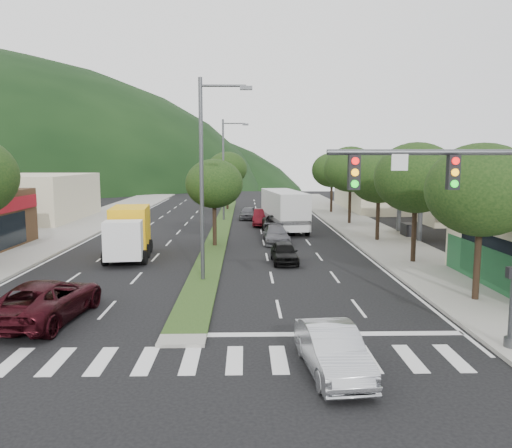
{
  "coord_description": "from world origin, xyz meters",
  "views": [
    {
      "loc": [
        2.13,
        -16.59,
        6.07
      ],
      "look_at": [
        2.73,
        10.55,
        2.57
      ],
      "focal_mm": 35.0,
      "sensor_mm": 36.0,
      "label": 1
    }
  ],
  "objects_px": {
    "traffic_signal": "(470,207)",
    "suv_maroon": "(46,300)",
    "tree_med_near": "(214,184)",
    "tree_med_far": "(227,169)",
    "motorhome": "(284,209)",
    "car_queue_f": "(272,208)",
    "tree_r_d": "(351,169)",
    "tree_r_e": "(332,170)",
    "streetlight_near": "(206,170)",
    "car_queue_e": "(248,213)",
    "streetlight_mid": "(225,165)",
    "tree_r_c": "(379,178)",
    "car_queue_a": "(284,252)",
    "car_queue_d": "(277,224)",
    "car_queue_b": "(276,235)",
    "tree_r_a": "(481,190)",
    "car_queue_c": "(263,217)",
    "box_truck": "(129,234)",
    "tree_r_b": "(416,178)",
    "sedan_silver": "(332,350)"
  },
  "relations": [
    {
      "from": "tree_r_c",
      "to": "streetlight_mid",
      "type": "distance_m",
      "value": 17.57
    },
    {
      "from": "traffic_signal",
      "to": "motorhome",
      "type": "bearing_deg",
      "value": 97.27
    },
    {
      "from": "traffic_signal",
      "to": "sedan_silver",
      "type": "xyz_separation_m",
      "value": [
        -4.41,
        -1.45,
        -3.97
      ]
    },
    {
      "from": "car_queue_a",
      "to": "car_queue_c",
      "type": "bearing_deg",
      "value": 90.66
    },
    {
      "from": "streetlight_near",
      "to": "car_queue_e",
      "type": "height_order",
      "value": "streetlight_near"
    },
    {
      "from": "streetlight_near",
      "to": "box_truck",
      "type": "xyz_separation_m",
      "value": [
        -5.31,
        6.3,
        -4.11
      ]
    },
    {
      "from": "traffic_signal",
      "to": "tree_med_near",
      "type": "height_order",
      "value": "traffic_signal"
    },
    {
      "from": "tree_r_a",
      "to": "streetlight_near",
      "type": "xyz_separation_m",
      "value": [
        -11.79,
        4.0,
        0.76
      ]
    },
    {
      "from": "tree_r_d",
      "to": "box_truck",
      "type": "height_order",
      "value": "tree_r_d"
    },
    {
      "from": "car_queue_f",
      "to": "tree_r_e",
      "type": "bearing_deg",
      "value": 4.32
    },
    {
      "from": "streetlight_near",
      "to": "car_queue_a",
      "type": "bearing_deg",
      "value": 46.2
    },
    {
      "from": "tree_r_e",
      "to": "tree_med_far",
      "type": "distance_m",
      "value": 12.65
    },
    {
      "from": "tree_r_c",
      "to": "car_queue_d",
      "type": "height_order",
      "value": "tree_r_c"
    },
    {
      "from": "streetlight_mid",
      "to": "car_queue_f",
      "type": "distance_m",
      "value": 9.44
    },
    {
      "from": "streetlight_near",
      "to": "motorhome",
      "type": "height_order",
      "value": "streetlight_near"
    },
    {
      "from": "tree_med_near",
      "to": "motorhome",
      "type": "xyz_separation_m",
      "value": [
        5.5,
        8.14,
        -2.61
      ]
    },
    {
      "from": "traffic_signal",
      "to": "suv_maroon",
      "type": "xyz_separation_m",
      "value": [
        -14.47,
        3.54,
        -3.86
      ]
    },
    {
      "from": "tree_r_c",
      "to": "tree_med_near",
      "type": "height_order",
      "value": "tree_r_c"
    },
    {
      "from": "traffic_signal",
      "to": "car_queue_a",
      "type": "height_order",
      "value": "traffic_signal"
    },
    {
      "from": "sedan_silver",
      "to": "car_queue_f",
      "type": "xyz_separation_m",
      "value": [
        0.53,
        42.4,
        0.04
      ]
    },
    {
      "from": "car_queue_a",
      "to": "car_queue_d",
      "type": "xyz_separation_m",
      "value": [
        0.37,
        11.99,
        0.13
      ]
    },
    {
      "from": "car_queue_e",
      "to": "car_queue_d",
      "type": "bearing_deg",
      "value": -69.39
    },
    {
      "from": "streetlight_mid",
      "to": "car_queue_b",
      "type": "distance_m",
      "value": 15.05
    },
    {
      "from": "tree_med_near",
      "to": "tree_med_far",
      "type": "xyz_separation_m",
      "value": [
        0.0,
        26.0,
        0.58
      ]
    },
    {
      "from": "tree_r_e",
      "to": "car_queue_c",
      "type": "bearing_deg",
      "value": -127.87
    },
    {
      "from": "tree_med_near",
      "to": "tree_med_far",
      "type": "bearing_deg",
      "value": 90.0
    },
    {
      "from": "car_queue_a",
      "to": "tree_r_a",
      "type": "bearing_deg",
      "value": -49.77
    },
    {
      "from": "tree_med_far",
      "to": "car_queue_a",
      "type": "bearing_deg",
      "value": -81.98
    },
    {
      "from": "tree_r_e",
      "to": "tree_med_far",
      "type": "xyz_separation_m",
      "value": [
        -12.0,
        4.0,
        0.11
      ]
    },
    {
      "from": "car_queue_f",
      "to": "tree_r_d",
      "type": "bearing_deg",
      "value": -54.5
    },
    {
      "from": "traffic_signal",
      "to": "tree_med_near",
      "type": "distance_m",
      "value": 21.53
    },
    {
      "from": "tree_r_d",
      "to": "streetlight_near",
      "type": "relative_size",
      "value": 0.72
    },
    {
      "from": "car_queue_d",
      "to": "tree_med_near",
      "type": "bearing_deg",
      "value": -126.08
    },
    {
      "from": "tree_r_d",
      "to": "car_queue_e",
      "type": "relative_size",
      "value": 1.91
    },
    {
      "from": "car_queue_e",
      "to": "car_queue_f",
      "type": "relative_size",
      "value": 0.76
    },
    {
      "from": "tree_r_c",
      "to": "car_queue_b",
      "type": "relative_size",
      "value": 1.46
    },
    {
      "from": "suv_maroon",
      "to": "motorhome",
      "type": "height_order",
      "value": "motorhome"
    },
    {
      "from": "tree_r_c",
      "to": "streetlight_mid",
      "type": "xyz_separation_m",
      "value": [
        -11.79,
        13.0,
        0.84
      ]
    },
    {
      "from": "tree_r_b",
      "to": "streetlight_near",
      "type": "xyz_separation_m",
      "value": [
        -11.79,
        -4.0,
        0.55
      ]
    },
    {
      "from": "traffic_signal",
      "to": "suv_maroon",
      "type": "distance_m",
      "value": 15.39
    },
    {
      "from": "tree_r_d",
      "to": "tree_r_e",
      "type": "relative_size",
      "value": 1.07
    },
    {
      "from": "tree_r_a",
      "to": "tree_r_c",
      "type": "xyz_separation_m",
      "value": [
        0.0,
        16.0,
        -0.07
      ]
    },
    {
      "from": "tree_r_d",
      "to": "car_queue_f",
      "type": "bearing_deg",
      "value": 126.08
    },
    {
      "from": "car_queue_a",
      "to": "box_truck",
      "type": "relative_size",
      "value": 0.56
    },
    {
      "from": "tree_r_a",
      "to": "car_queue_c",
      "type": "distance_m",
      "value": 27.02
    },
    {
      "from": "motorhome",
      "to": "tree_med_near",
      "type": "bearing_deg",
      "value": -131.66
    },
    {
      "from": "streetlight_near",
      "to": "car_queue_d",
      "type": "xyz_separation_m",
      "value": [
        4.61,
        16.41,
        -4.83
      ]
    },
    {
      "from": "tree_r_b",
      "to": "tree_r_d",
      "type": "xyz_separation_m",
      "value": [
        0.0,
        18.0,
        0.14
      ]
    },
    {
      "from": "streetlight_near",
      "to": "tree_med_far",
      "type": "bearing_deg",
      "value": 90.33
    },
    {
      "from": "traffic_signal",
      "to": "streetlight_mid",
      "type": "relative_size",
      "value": 0.7
    }
  ]
}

